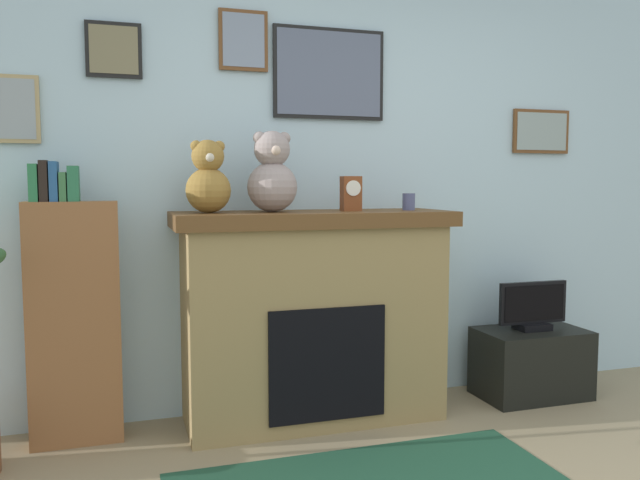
{
  "coord_description": "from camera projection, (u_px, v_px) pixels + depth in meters",
  "views": [
    {
      "loc": [
        -1.3,
        -1.61,
        1.31
      ],
      "look_at": [
        -0.25,
        1.69,
        1.0
      ],
      "focal_mm": 35.74,
      "sensor_mm": 36.0,
      "label": 1
    }
  ],
  "objects": [
    {
      "name": "back_wall",
      "position": [
        343.0,
        184.0,
        3.82
      ],
      "size": [
        5.2,
        0.15,
        2.6
      ],
      "color": "silver",
      "rests_on": "ground_plane"
    },
    {
      "name": "fireplace",
      "position": [
        314.0,
        315.0,
        3.5
      ],
      "size": [
        1.51,
        0.56,
        1.16
      ],
      "color": "#977D4D",
      "rests_on": "ground_plane"
    },
    {
      "name": "bookshelf",
      "position": [
        74.0,
        316.0,
        3.17
      ],
      "size": [
        0.44,
        0.16,
        1.42
      ],
      "color": "brown",
      "rests_on": "ground_plane"
    },
    {
      "name": "tv_stand",
      "position": [
        531.0,
        363.0,
        3.91
      ],
      "size": [
        0.65,
        0.4,
        0.42
      ],
      "primitive_type": "cube",
      "color": "black",
      "rests_on": "ground_plane"
    },
    {
      "name": "television",
      "position": [
        533.0,
        308.0,
        3.88
      ],
      "size": [
        0.46,
        0.14,
        0.3
      ],
      "color": "black",
      "rests_on": "tv_stand"
    },
    {
      "name": "candle_jar",
      "position": [
        409.0,
        202.0,
        3.6
      ],
      "size": [
        0.07,
        0.07,
        0.1
      ],
      "primitive_type": "cylinder",
      "color": "#4C517A",
      "rests_on": "fireplace"
    },
    {
      "name": "mantel_clock",
      "position": [
        351.0,
        193.0,
        3.49
      ],
      "size": [
        0.11,
        0.08,
        0.19
      ],
      "color": "brown",
      "rests_on": "fireplace"
    },
    {
      "name": "teddy_bear_brown",
      "position": [
        208.0,
        180.0,
        3.25
      ],
      "size": [
        0.23,
        0.23,
        0.37
      ],
      "color": "olive",
      "rests_on": "fireplace"
    },
    {
      "name": "teddy_bear_grey",
      "position": [
        272.0,
        176.0,
        3.35
      ],
      "size": [
        0.26,
        0.26,
        0.43
      ],
      "color": "gray",
      "rests_on": "fireplace"
    }
  ]
}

